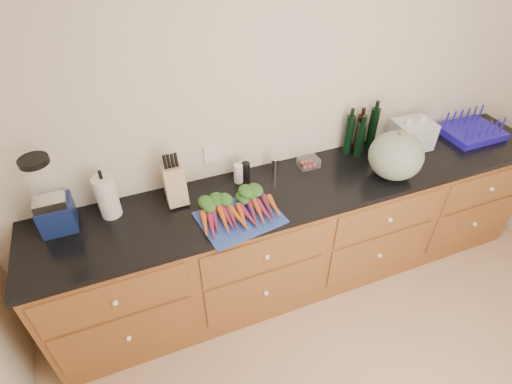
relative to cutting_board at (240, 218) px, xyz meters
name	(u,v)px	position (x,y,z in m)	size (l,w,h in m)	color
wall_back	(293,111)	(0.56, 0.48, 0.35)	(4.10, 0.05, 2.60)	beige
cabinets	(306,234)	(0.56, 0.16, -0.50)	(3.60, 0.64, 0.90)	brown
countertop	(311,184)	(0.56, 0.16, -0.03)	(3.64, 0.62, 0.04)	black
cutting_board	(240,218)	(0.00, 0.00, 0.00)	(0.47, 0.36, 0.01)	navy
carrots	(238,210)	(0.00, 0.04, 0.03)	(0.46, 0.32, 0.06)	#C85717
squash	(396,156)	(1.10, 0.03, 0.15)	(0.35, 0.35, 0.32)	slate
blender_appliance	(50,199)	(-0.99, 0.32, 0.20)	(0.19, 0.19, 0.48)	#101C4B
paper_towel	(107,197)	(-0.70, 0.32, 0.13)	(0.12, 0.12, 0.27)	silver
knife_block	(175,185)	(-0.31, 0.30, 0.12)	(0.12, 0.12, 0.25)	tan
grinder_salt	(238,173)	(0.11, 0.34, 0.06)	(0.06, 0.06, 0.14)	silver
grinder_pepper	(246,172)	(0.17, 0.34, 0.06)	(0.05, 0.05, 0.14)	black
canister_chrome	(275,166)	(0.37, 0.34, 0.05)	(0.05, 0.05, 0.12)	silver
tomato_box	(309,162)	(0.63, 0.33, 0.03)	(0.14, 0.11, 0.06)	white
bottles	(360,134)	(1.05, 0.37, 0.14)	(0.26, 0.13, 0.32)	black
grocery_bag	(412,135)	(1.44, 0.28, 0.09)	(0.27, 0.22, 0.20)	silver
dish_rack	(471,130)	(1.99, 0.24, 0.04)	(0.43, 0.34, 0.17)	#1C13A7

